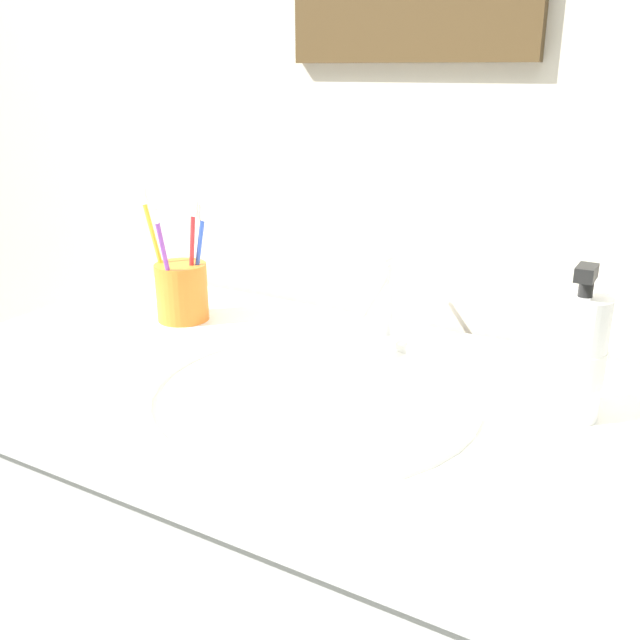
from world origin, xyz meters
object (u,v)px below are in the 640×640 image
toothbrush_cup (182,292)px  toothbrush_blue (199,254)px  toothbrush_red (192,253)px  soap_dispenser (576,358)px  faucet (378,303)px  toothbrush_yellow (156,245)px  toothbrush_purple (165,258)px

toothbrush_cup → toothbrush_blue: (0.03, 0.01, 0.06)m
toothbrush_cup → toothbrush_red: (0.02, 0.00, 0.07)m
toothbrush_cup → soap_dispenser: bearing=-3.1°
faucet → toothbrush_blue: (-0.29, -0.05, 0.05)m
toothbrush_red → toothbrush_yellow: (-0.06, -0.01, 0.01)m
toothbrush_purple → soap_dispenser: toothbrush_purple is taller
toothbrush_blue → soap_dispenser: size_ratio=1.00×
toothbrush_yellow → soap_dispenser: bearing=-2.1°
toothbrush_red → faucet: bearing=10.4°
toothbrush_red → toothbrush_purple: (-0.01, -0.05, -0.00)m
toothbrush_yellow → soap_dispenser: (0.65, -0.02, -0.05)m
toothbrush_purple → faucet: bearing=18.0°
toothbrush_purple → soap_dispenser: bearing=0.8°
toothbrush_yellow → toothbrush_red: bearing=13.5°
toothbrush_blue → toothbrush_purple: size_ratio=0.96×
toothbrush_red → toothbrush_yellow: 0.06m
toothbrush_blue → toothbrush_purple: 0.06m
faucet → toothbrush_purple: (-0.31, -0.10, 0.05)m
toothbrush_purple → toothbrush_yellow: 0.06m
toothbrush_cup → toothbrush_yellow: size_ratio=0.45×
toothbrush_red → toothbrush_blue: (0.01, 0.01, -0.00)m
soap_dispenser → toothbrush_yellow: bearing=177.9°
toothbrush_yellow → toothbrush_blue: bearing=17.4°
faucet → toothbrush_yellow: 0.37m
faucet → toothbrush_red: (-0.30, -0.05, 0.05)m
toothbrush_cup → toothbrush_yellow: toothbrush_yellow is taller
faucet → toothbrush_yellow: size_ratio=0.81×
toothbrush_cup → soap_dispenser: size_ratio=0.50×
faucet → toothbrush_cup: bearing=-169.5°
toothbrush_red → soap_dispenser: toothbrush_red is taller
toothbrush_yellow → soap_dispenser: toothbrush_yellow is taller
toothbrush_blue → toothbrush_yellow: size_ratio=0.90×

